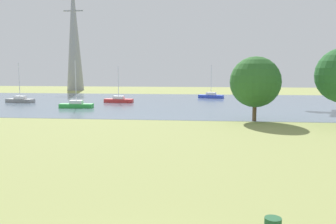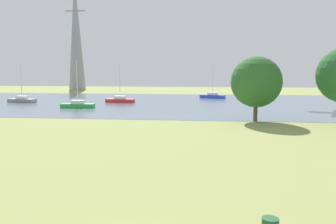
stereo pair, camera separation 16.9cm
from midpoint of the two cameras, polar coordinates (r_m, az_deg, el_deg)
ground_plane at (r=31.09m, az=1.92°, el=-3.55°), size 160.00×160.00×0.00m
water_surface at (r=58.80m, az=3.89°, el=1.46°), size 140.00×40.00×0.02m
sailboat_gray at (r=64.68m, az=-22.87°, el=1.83°), size 4.97×2.19×6.65m
sailboat_green at (r=53.18m, az=-14.69°, el=1.14°), size 4.88×1.80×6.86m
sailboat_blue at (r=69.14m, az=6.89°, el=2.63°), size 5.03×2.82×6.42m
sailboat_red at (r=60.19m, az=-8.07°, el=1.96°), size 4.91×1.89×6.12m
tree_east_far at (r=39.29m, az=13.83°, el=4.74°), size 5.50×5.50×7.03m
electricity_pylon at (r=97.89m, az=-15.02°, el=12.14°), size 6.40×4.40×29.60m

